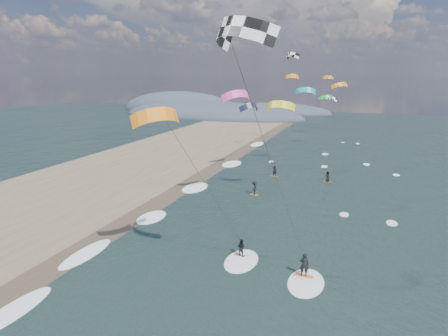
% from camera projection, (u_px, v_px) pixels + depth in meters
% --- Properties ---
extents(ground, '(260.00, 260.00, 0.00)m').
position_uv_depth(ground, '(167.00, 330.00, 22.29)').
color(ground, black).
rests_on(ground, ground).
extents(sand_strip, '(26.00, 240.00, 0.00)m').
position_uv_depth(sand_strip, '(16.00, 216.00, 39.70)').
color(sand_strip, brown).
rests_on(sand_strip, ground).
extents(wet_sand_strip, '(3.00, 240.00, 0.00)m').
position_uv_depth(wet_sand_strip, '(109.00, 234.00, 35.50)').
color(wet_sand_strip, '#382D23').
rests_on(wet_sand_strip, ground).
extents(coastal_hills, '(80.00, 41.00, 15.00)m').
position_uv_depth(coastal_hills, '(207.00, 113.00, 135.28)').
color(coastal_hills, '#3D4756').
rests_on(coastal_hills, ground).
extents(kitesurfer_near_a, '(8.00, 9.52, 18.16)m').
position_uv_depth(kitesurfer_near_a, '(244.00, 85.00, 21.14)').
color(kitesurfer_near_a, '#C06B22').
rests_on(kitesurfer_near_a, ground).
extents(kitesurfer_near_b, '(6.67, 9.05, 13.39)m').
position_uv_depth(kitesurfer_near_b, '(193.00, 170.00, 26.20)').
color(kitesurfer_near_b, '#C06B22').
rests_on(kitesurfer_near_b, ground).
extents(far_kitesurfers, '(9.01, 9.95, 1.75)m').
position_uv_depth(far_kitesurfers, '(278.00, 181.00, 49.29)').
color(far_kitesurfers, '#C06B22').
rests_on(far_kitesurfers, ground).
extents(bg_kite_field, '(14.12, 69.26, 10.75)m').
position_uv_depth(bg_kite_field, '(307.00, 88.00, 67.72)').
color(bg_kite_field, orange).
rests_on(bg_kite_field, ground).
extents(shoreline_surf, '(2.40, 79.40, 0.11)m').
position_uv_depth(shoreline_surf, '(147.00, 218.00, 39.37)').
color(shoreline_surf, white).
rests_on(shoreline_surf, ground).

